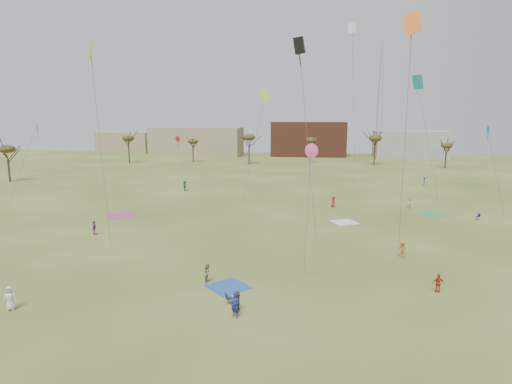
# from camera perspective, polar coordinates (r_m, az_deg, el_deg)

# --- Properties ---
(ground) EXTENTS (260.00, 260.00, 0.00)m
(ground) POSITION_cam_1_polar(r_m,az_deg,el_deg) (36.71, -2.48, -11.80)
(ground) COLOR #475A1C
(ground) RESTS_ON ground
(flyer_near_left) EXTENTS (1.01, 0.81, 1.79)m
(flyer_near_left) POSITION_cam_1_polar(r_m,az_deg,el_deg) (35.77, -30.40, -12.31)
(flyer_near_left) COLOR silver
(flyer_near_left) RESTS_ON ground
(flyer_near_right) EXTENTS (0.79, 0.71, 1.83)m
(flyer_near_right) POSITION_cam_1_polar(r_m,az_deg,el_deg) (30.07, -2.85, -15.06)
(flyer_near_right) COLOR navy
(flyer_near_right) RESTS_ON ground
(spectator_fore_a) EXTENTS (0.92, 0.43, 1.54)m
(spectator_fore_a) POSITION_cam_1_polar(r_m,az_deg,el_deg) (36.87, 23.49, -11.29)
(spectator_fore_a) COLOR #B5341F
(spectator_fore_a) RESTS_ON ground
(spectator_fore_b) EXTENTS (0.66, 0.82, 1.59)m
(spectator_fore_b) POSITION_cam_1_polar(r_m,az_deg,el_deg) (36.16, -6.55, -10.86)
(spectator_fore_b) COLOR #877F56
(spectator_fore_b) RESTS_ON ground
(spectator_fore_c) EXTENTS (0.56, 1.43, 1.51)m
(spectator_fore_c) POSITION_cam_1_polar(r_m,az_deg,el_deg) (31.05, -2.57, -14.54)
(spectator_fore_c) COLOR brown
(spectator_fore_c) RESTS_ON ground
(flyer_mid_b) EXTENTS (1.21, 1.36, 1.83)m
(flyer_mid_b) POSITION_cam_1_polar(r_m,az_deg,el_deg) (44.16, 19.22, -7.29)
(flyer_mid_b) COLOR #C87325
(flyer_mid_b) RESTS_ON ground
(spectator_mid_d) EXTENTS (0.72, 1.08, 1.70)m
(spectator_mid_d) POSITION_cam_1_polar(r_m,az_deg,el_deg) (53.18, -21.10, -4.55)
(spectator_mid_d) COLOR #853B8E
(spectator_mid_d) RESTS_ON ground
(spectator_mid_e) EXTENTS (0.95, 0.82, 1.68)m
(spectator_mid_e) POSITION_cam_1_polar(r_m,az_deg,el_deg) (67.91, 20.15, -1.42)
(spectator_mid_e) COLOR silver
(spectator_mid_e) RESTS_ON ground
(flyer_far_a) EXTENTS (1.08, 1.84, 1.89)m
(flyer_far_a) POSITION_cam_1_polar(r_m,az_deg,el_deg) (80.28, -9.65, 0.84)
(flyer_far_a) COLOR #307627
(flyer_far_a) RESTS_ON ground
(flyer_far_b) EXTENTS (0.89, 1.00, 1.72)m
(flyer_far_b) POSITION_cam_1_polar(r_m,az_deg,el_deg) (65.88, 10.41, -1.28)
(flyer_far_b) COLOR red
(flyer_far_b) RESTS_ON ground
(flyer_far_c) EXTENTS (0.90, 1.22, 1.68)m
(flyer_far_c) POSITION_cam_1_polar(r_m,az_deg,el_deg) (92.61, 21.83, 1.42)
(flyer_far_c) COLOR #215A9A
(flyer_far_c) RESTS_ON ground
(blanket_blue) EXTENTS (4.16, 4.16, 0.03)m
(blanket_blue) POSITION_cam_1_polar(r_m,az_deg,el_deg) (35.31, -3.77, -12.73)
(blanket_blue) COLOR #2756AC
(blanket_blue) RESTS_ON ground
(blanket_cream) EXTENTS (4.05, 4.05, 0.03)m
(blanket_cream) POSITION_cam_1_polar(r_m,az_deg,el_deg) (56.83, 11.93, -4.04)
(blanket_cream) COLOR white
(blanket_cream) RESTS_ON ground
(blanket_plum) EXTENTS (4.90, 4.90, 0.03)m
(blanket_plum) POSITION_cam_1_polar(r_m,az_deg,el_deg) (62.34, -17.95, -3.07)
(blanket_plum) COLOR #B5379B
(blanket_plum) RESTS_ON ground
(blanket_olive) EXTENTS (4.20, 4.20, 0.03)m
(blanket_olive) POSITION_cam_1_polar(r_m,az_deg,el_deg) (65.47, 22.84, -2.76)
(blanket_olive) COLOR #389A53
(blanket_olive) RESTS_ON ground
(camp_chair_center) EXTENTS (0.72, 0.70, 0.87)m
(camp_chair_center) POSITION_cam_1_polar(r_m,az_deg,el_deg) (32.34, -3.65, -14.46)
(camp_chair_center) COLOR #151F3C
(camp_chair_center) RESTS_ON ground
(camp_chair_right) EXTENTS (0.62, 0.59, 0.87)m
(camp_chair_right) POSITION_cam_1_polar(r_m,az_deg,el_deg) (64.30, 27.83, -3.13)
(camp_chair_right) COLOR #151336
(camp_chair_right) RESTS_ON ground
(kites_aloft) EXTENTS (71.79, 48.71, 27.87)m
(kites_aloft) POSITION_cam_1_polar(r_m,az_deg,el_deg) (55.75, 7.69, 17.09)
(kites_aloft) COLOR red
(kites_aloft) RESTS_ON ground
(tree_line) EXTENTS (117.44, 49.32, 8.91)m
(tree_line) POSITION_cam_1_polar(r_m,az_deg,el_deg) (113.18, 3.00, 6.77)
(tree_line) COLOR #3A2B1E
(tree_line) RESTS_ON ground
(building_tan) EXTENTS (32.00, 14.00, 10.00)m
(building_tan) POSITION_cam_1_polar(r_m,az_deg,el_deg) (154.32, -8.01, 6.81)
(building_tan) COLOR #937F60
(building_tan) RESTS_ON ground
(building_brick) EXTENTS (26.00, 16.00, 12.00)m
(building_brick) POSITION_cam_1_polar(r_m,az_deg,el_deg) (153.72, 7.14, 7.19)
(building_brick) COLOR brown
(building_brick) RESTS_ON ground
(building_grey) EXTENTS (24.00, 12.00, 9.00)m
(building_grey) POSITION_cam_1_polar(r_m,az_deg,el_deg) (155.58, 20.20, 6.13)
(building_grey) COLOR gray
(building_grey) RESTS_ON ground
(building_tan_west) EXTENTS (20.00, 12.00, 8.00)m
(building_tan_west) POSITION_cam_1_polar(r_m,az_deg,el_deg) (171.22, -17.15, 6.44)
(building_tan_west) COLOR #937F60
(building_tan_west) RESTS_ON ground
(radio_tower) EXTENTS (1.51, 1.72, 41.00)m
(radio_tower) POSITION_cam_1_polar(r_m,az_deg,el_deg) (160.43, 16.42, 11.70)
(radio_tower) COLOR #9EA3A8
(radio_tower) RESTS_ON ground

